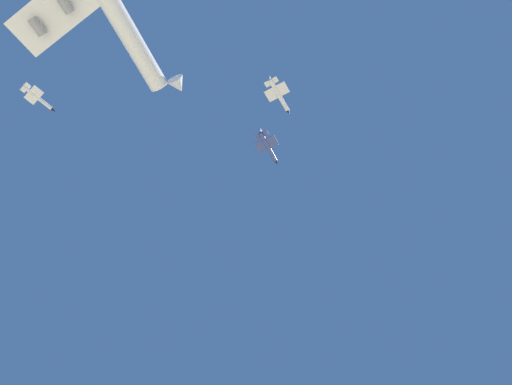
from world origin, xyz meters
name	(u,v)px	position (x,y,z in m)	size (l,w,h in m)	color
chase_jet_left_wing	(279,95)	(9.52, 29.42, 139.67)	(11.80, 13.70, 4.00)	silver
chase_jet_right_wing	(38,98)	(54.62, 115.78, 159.75)	(9.81, 14.78, 4.00)	silver
chase_jet_high_escort	(268,147)	(27.01, 26.38, 133.29)	(12.48, 13.16, 4.00)	#38478C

